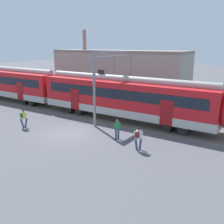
{
  "coord_description": "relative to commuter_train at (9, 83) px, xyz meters",
  "views": [
    {
      "loc": [
        14.33,
        -15.28,
        7.21
      ],
      "look_at": [
        2.37,
        2.64,
        1.6
      ],
      "focal_mm": 42.0,
      "sensor_mm": 36.0,
      "label": 1
    }
  ],
  "objects": [
    {
      "name": "ground_plane",
      "position": [
        16.21,
        -5.87,
        -2.25
      ],
      "size": [
        160.0,
        160.0,
        0.0
      ],
      "primitive_type": "plane",
      "color": "#515156"
    },
    {
      "name": "pedestrian_yellow",
      "position": [
        11.72,
        -7.04,
        -1.26
      ],
      "size": [
        0.6,
        0.61,
        1.67
      ],
      "color": "navy",
      "rests_on": "ground"
    },
    {
      "name": "track_bed",
      "position": [
        6.81,
        0.01,
        -2.25
      ],
      "size": [
        80.0,
        4.4,
        0.01
      ],
      "primitive_type": "cube",
      "color": "#605951",
      "rests_on": "ground"
    },
    {
      "name": "pedestrian_green",
      "position": [
        20.19,
        -4.93,
        -1.29
      ],
      "size": [
        0.5,
        0.71,
        1.67
      ],
      "color": "navy",
      "rests_on": "ground"
    },
    {
      "name": "pedestrian_white",
      "position": [
        22.55,
        -5.88,
        -1.26
      ],
      "size": [
        0.53,
        0.63,
        1.67
      ],
      "color": "navy",
      "rests_on": "ground"
    },
    {
      "name": "background_building",
      "position": [
        11.08,
        9.44,
        0.95
      ],
      "size": [
        19.27,
        5.0,
        9.2
      ],
      "color": "gray",
      "rests_on": "ground"
    },
    {
      "name": "commuter_train",
      "position": [
        0.0,
        0.0,
        0.0
      ],
      "size": [
        56.65,
        3.07,
        4.73
      ],
      "color": "#B7B2AD",
      "rests_on": "ground"
    },
    {
      "name": "catenary_gantry",
      "position": [
        16.69,
        0.01,
        2.06
      ],
      "size": [
        0.24,
        6.64,
        6.53
      ],
      "color": "gray",
      "rests_on": "ground"
    }
  ]
}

